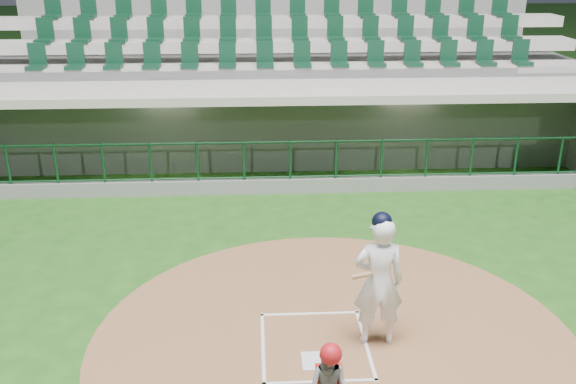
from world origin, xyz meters
The scene contains 7 objects.
ground centered at (0.00, 0.00, 0.00)m, with size 120.00×120.00×0.00m, color #1C4914.
dirt_circle centered at (0.30, -0.20, 0.01)m, with size 7.20×7.20×0.01m, color brown.
home_plate centered at (0.00, -0.70, 0.02)m, with size 0.43×0.43×0.02m, color silver.
batter_box_chalk centered at (0.00, -0.30, 0.02)m, with size 1.55×1.80×0.01m.
dugout_structure centered at (0.17, 7.84, 0.96)m, with size 16.40×3.70×3.00m.
seating_deck centered at (0.00, 10.91, 1.42)m, with size 17.00×6.72×5.15m.
batter centered at (0.90, -0.25, 1.03)m, with size 0.90×0.88×2.05m.
Camera 1 is at (-0.81, -8.19, 5.42)m, focal length 40.00 mm.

